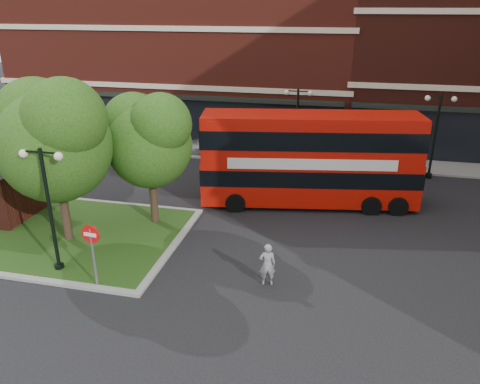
% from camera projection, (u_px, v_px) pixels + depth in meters
% --- Properties ---
extents(ground, '(120.00, 120.00, 0.00)m').
position_uv_depth(ground, '(192.00, 292.00, 16.96)').
color(ground, black).
rests_on(ground, ground).
extents(pavement_far, '(44.00, 3.00, 0.12)m').
position_uv_depth(pavement_far, '(269.00, 156.00, 31.83)').
color(pavement_far, slate).
rests_on(pavement_far, ground).
extents(terrace_far_left, '(26.00, 12.00, 14.00)m').
position_uv_depth(terrace_far_left, '(189.00, 39.00, 37.66)').
color(terrace_far_left, maroon).
rests_on(terrace_far_left, ground).
extents(traffic_island, '(12.60, 7.60, 0.15)m').
position_uv_depth(traffic_island, '(46.00, 231.00, 21.30)').
color(traffic_island, gray).
rests_on(traffic_island, ground).
extents(tree_island_west, '(5.40, 4.71, 7.21)m').
position_uv_depth(tree_island_west, '(52.00, 135.00, 18.85)').
color(tree_island_west, '#2D2116').
rests_on(tree_island_west, ground).
extents(tree_island_east, '(4.46, 3.90, 6.29)m').
position_uv_depth(tree_island_east, '(148.00, 137.00, 20.68)').
color(tree_island_east, '#2D2116').
rests_on(tree_island_east, ground).
extents(lamp_island, '(1.72, 0.36, 5.00)m').
position_uv_depth(lamp_island, '(49.00, 205.00, 17.22)').
color(lamp_island, black).
rests_on(lamp_island, ground).
extents(lamp_far_left, '(1.72, 0.36, 5.00)m').
position_uv_depth(lamp_far_left, '(297.00, 125.00, 28.57)').
color(lamp_far_left, black).
rests_on(lamp_far_left, ground).
extents(lamp_far_right, '(1.72, 0.36, 5.00)m').
position_uv_depth(lamp_far_right, '(435.00, 132.00, 26.91)').
color(lamp_far_right, black).
rests_on(lamp_far_right, ground).
extents(bus, '(11.09, 4.30, 4.13)m').
position_uv_depth(bus, '(310.00, 154.00, 23.44)').
color(bus, '#B41007').
rests_on(bus, ground).
extents(woman, '(0.68, 0.52, 1.68)m').
position_uv_depth(woman, '(267.00, 264.00, 17.12)').
color(woman, gray).
rests_on(woman, ground).
extents(car_silver, '(3.96, 1.62, 1.34)m').
position_uv_depth(car_silver, '(219.00, 146.00, 31.85)').
color(car_silver, '#B7BABE').
rests_on(car_silver, ground).
extents(car_white, '(4.80, 1.69, 1.58)m').
position_uv_depth(car_white, '(374.00, 162.00, 28.34)').
color(car_white, silver).
rests_on(car_white, ground).
extents(no_entry_sign, '(0.70, 0.12, 2.54)m').
position_uv_depth(no_entry_sign, '(92.00, 244.00, 16.55)').
color(no_entry_sign, slate).
rests_on(no_entry_sign, ground).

